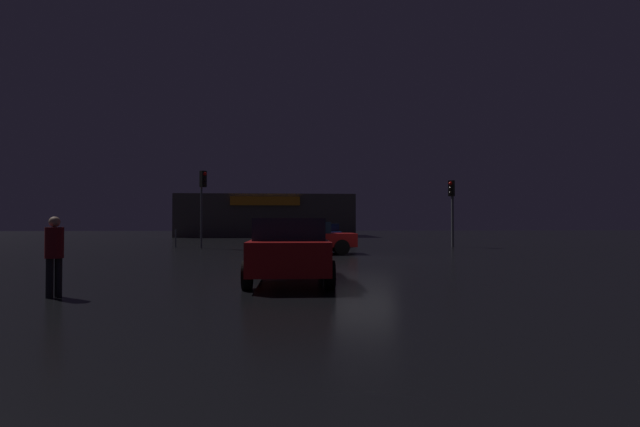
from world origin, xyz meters
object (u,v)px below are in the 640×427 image
(traffic_signal_main, at_px, (452,201))
(car_far, at_px, (325,235))
(car_near, at_px, (309,237))
(pedestrian, at_px, (54,251))
(car_crossing, at_px, (290,249))
(traffic_signal_opposite, at_px, (203,190))
(store_building, at_px, (268,216))

(traffic_signal_main, height_order, car_far, traffic_signal_main)
(car_near, height_order, pedestrian, pedestrian)
(car_far, bearing_deg, pedestrian, -110.01)
(car_near, distance_m, car_crossing, 9.98)
(pedestrian, bearing_deg, car_crossing, 24.92)
(car_crossing, xyz_separation_m, pedestrian, (-4.65, -2.16, 0.11))
(traffic_signal_opposite, relative_size, car_near, 1.01)
(traffic_signal_opposite, xyz_separation_m, car_near, (5.80, -5.05, -2.52))
(store_building, height_order, traffic_signal_main, store_building)
(store_building, xyz_separation_m, car_crossing, (2.24, -38.26, -1.31))
(car_far, xyz_separation_m, pedestrian, (-6.85, -18.82, 0.21))
(car_near, xyz_separation_m, pedestrian, (-5.57, -12.09, 0.14))
(store_building, relative_size, pedestrian, 11.03)
(traffic_signal_main, height_order, car_near, traffic_signal_main)
(store_building, height_order, car_near, store_building)
(traffic_signal_main, bearing_deg, traffic_signal_opposite, -178.58)
(traffic_signal_opposite, distance_m, pedestrian, 17.31)
(car_crossing, bearing_deg, pedestrian, -155.08)
(traffic_signal_opposite, height_order, car_near, traffic_signal_opposite)
(car_far, height_order, car_crossing, car_crossing)
(car_near, bearing_deg, store_building, 96.38)
(car_near, height_order, car_far, car_near)
(store_building, bearing_deg, car_crossing, -86.65)
(traffic_signal_main, relative_size, car_near, 0.91)
(car_far, bearing_deg, store_building, 101.63)
(car_far, height_order, pedestrian, pedestrian)
(car_near, relative_size, car_far, 1.09)
(store_building, height_order, car_far, store_building)
(traffic_signal_main, bearing_deg, pedestrian, -129.37)
(car_crossing, bearing_deg, car_far, 82.46)
(traffic_signal_opposite, bearing_deg, store_building, 83.55)
(car_far, bearing_deg, car_crossing, -97.54)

